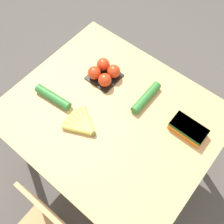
{
  "coord_description": "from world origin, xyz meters",
  "views": [
    {
      "loc": [
        -0.45,
        0.55,
        2.09
      ],
      "look_at": [
        0.0,
        0.0,
        0.81
      ],
      "focal_mm": 42.0,
      "sensor_mm": 36.0,
      "label": 1
    }
  ],
  "objects_px": {
    "tomato_pack": "(104,73)",
    "carrot_bag": "(188,129)",
    "banana_bunch": "(82,124)",
    "cucumber_far": "(146,97)",
    "cucumber_near": "(53,97)"
  },
  "relations": [
    {
      "from": "tomato_pack",
      "to": "carrot_bag",
      "type": "height_order",
      "value": "tomato_pack"
    },
    {
      "from": "tomato_pack",
      "to": "cucumber_near",
      "type": "bearing_deg",
      "value": 68.25
    },
    {
      "from": "banana_bunch",
      "to": "cucumber_far",
      "type": "relative_size",
      "value": 0.79
    },
    {
      "from": "banana_bunch",
      "to": "tomato_pack",
      "type": "distance_m",
      "value": 0.35
    },
    {
      "from": "tomato_pack",
      "to": "cucumber_far",
      "type": "relative_size",
      "value": 0.74
    },
    {
      "from": "tomato_pack",
      "to": "cucumber_near",
      "type": "xyz_separation_m",
      "value": [
        0.12,
        0.31,
        -0.02
      ]
    },
    {
      "from": "banana_bunch",
      "to": "cucumber_far",
      "type": "bearing_deg",
      "value": -115.48
    },
    {
      "from": "banana_bunch",
      "to": "tomato_pack",
      "type": "height_order",
      "value": "tomato_pack"
    },
    {
      "from": "tomato_pack",
      "to": "carrot_bag",
      "type": "bearing_deg",
      "value": -179.14
    },
    {
      "from": "cucumber_near",
      "to": "cucumber_far",
      "type": "height_order",
      "value": "same"
    },
    {
      "from": "carrot_bag",
      "to": "cucumber_far",
      "type": "distance_m",
      "value": 0.3
    },
    {
      "from": "cucumber_far",
      "to": "tomato_pack",
      "type": "bearing_deg",
      "value": 5.73
    },
    {
      "from": "banana_bunch",
      "to": "cucumber_near",
      "type": "xyz_separation_m",
      "value": [
        0.25,
        -0.02,
        0.01
      ]
    },
    {
      "from": "tomato_pack",
      "to": "cucumber_near",
      "type": "height_order",
      "value": "tomato_pack"
    },
    {
      "from": "tomato_pack",
      "to": "cucumber_far",
      "type": "bearing_deg",
      "value": -174.27
    }
  ]
}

